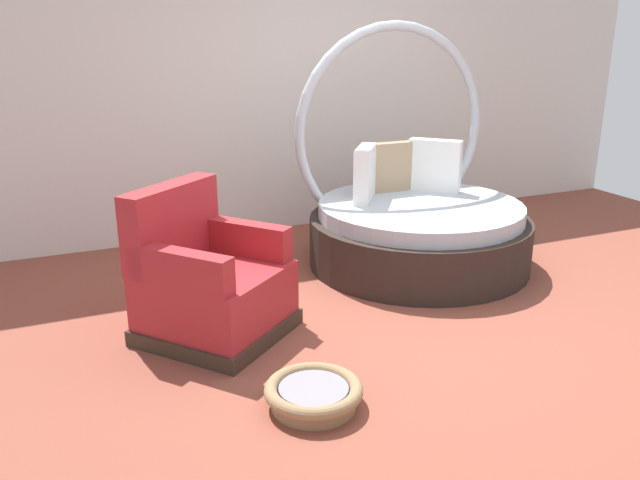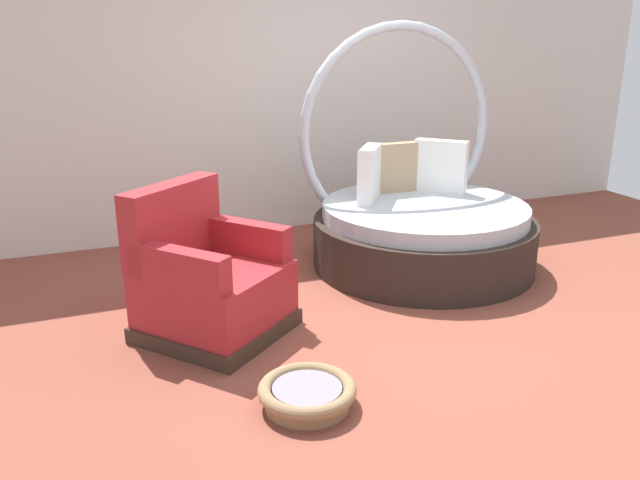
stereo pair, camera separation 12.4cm
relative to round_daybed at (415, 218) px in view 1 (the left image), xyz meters
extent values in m
cube|color=brown|center=(-0.64, -1.07, -0.38)|extent=(8.00, 8.00, 0.02)
cube|color=silver|center=(-0.64, 1.41, 1.00)|extent=(8.00, 0.12, 2.74)
cylinder|color=#2D231E|center=(0.00, -0.08, -0.17)|extent=(1.78, 1.78, 0.40)
cylinder|color=#B2BCC6|center=(0.00, -0.08, 0.09)|extent=(1.64, 1.64, 0.12)
torus|color=#B2BCC6|center=(0.00, 0.41, 0.66)|extent=(1.77, 0.08, 1.77)
cube|color=white|center=(0.32, 0.23, 0.37)|extent=(0.39, 0.40, 0.44)
cube|color=tan|center=(0.01, 0.38, 0.36)|extent=(0.42, 0.12, 0.42)
cube|color=white|center=(-0.37, 0.19, 0.37)|extent=(0.35, 0.42, 0.43)
cube|color=#38281E|center=(-1.85, -0.67, -0.32)|extent=(1.12, 1.12, 0.10)
cube|color=#A32328|center=(-1.85, -0.67, -0.10)|extent=(1.07, 1.07, 0.34)
cube|color=#A32328|center=(-2.04, -0.43, 0.32)|extent=(0.69, 0.60, 0.50)
cube|color=#A32328|center=(-2.09, -0.87, 0.18)|extent=(0.52, 0.61, 0.22)
cube|color=#A32328|center=(-1.60, -0.47, 0.18)|extent=(0.52, 0.61, 0.22)
cylinder|color=#8E704C|center=(-1.61, -1.68, -0.34)|extent=(0.44, 0.44, 0.06)
torus|color=#8E704C|center=(-1.61, -1.68, -0.28)|extent=(0.51, 0.51, 0.07)
cylinder|color=gray|center=(-1.61, -1.68, -0.29)|extent=(0.36, 0.36, 0.05)
camera|label=1|loc=(-2.75, -4.37, 1.49)|focal=36.55mm
camera|label=2|loc=(-2.63, -4.42, 1.49)|focal=36.55mm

